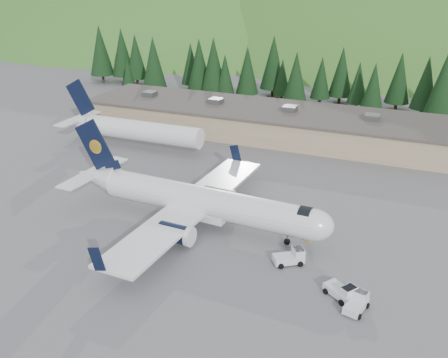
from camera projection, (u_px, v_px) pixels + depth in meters
ground at (206, 225)px, 62.87m from camera, size 600.00×600.00×0.00m
airliner at (198, 201)px, 62.03m from camera, size 35.76×33.52×11.88m
second_airliner at (130, 129)px, 89.00m from camera, size 27.50×11.00×10.05m
baggage_tug_a at (291, 257)px, 54.65m from camera, size 3.67×3.24×1.76m
baggage_tug_b at (342, 291)px, 48.87m from camera, size 3.58×3.17×1.72m
baggage_tug_c at (357, 303)px, 47.34m from camera, size 2.38×3.28×1.61m
terminal_building at (264, 121)px, 95.83m from camera, size 71.00×17.00×6.10m
ramp_worker at (308, 237)px, 58.39m from camera, size 0.77×0.67×1.79m
tree_line at (290, 71)px, 114.73m from camera, size 113.75×19.30×14.51m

